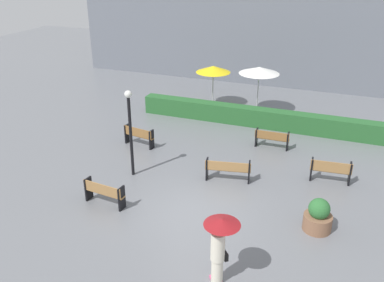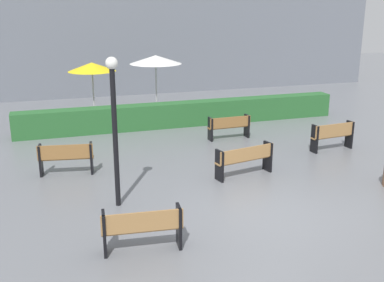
{
  "view_description": "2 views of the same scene",
  "coord_description": "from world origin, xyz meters",
  "px_view_note": "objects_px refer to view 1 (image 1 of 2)",
  "views": [
    {
      "loc": [
        4.32,
        -11.45,
        8.26
      ],
      "look_at": [
        -1.41,
        3.58,
        0.91
      ],
      "focal_mm": 39.45,
      "sensor_mm": 36.0,
      "label": 1
    },
    {
      "loc": [
        -4.67,
        -8.68,
        4.61
      ],
      "look_at": [
        -0.88,
        2.97,
        1.0
      ],
      "focal_mm": 43.46,
      "sensor_mm": 36.0,
      "label": 2
    }
  ],
  "objects_px": {
    "pedestrian_with_umbrella": "(219,242)",
    "planter_pot": "(318,217)",
    "lamp_post": "(130,124)",
    "bench_back_row": "(272,138)",
    "bench_near_left": "(104,192)",
    "bench_far_left": "(139,135)",
    "bench_mid_center": "(228,169)",
    "patio_umbrella_yellow": "(213,69)",
    "bench_far_right": "(331,170)",
    "patio_umbrella_white": "(259,70)"
  },
  "relations": [
    {
      "from": "bench_mid_center",
      "to": "lamp_post",
      "type": "height_order",
      "value": "lamp_post"
    },
    {
      "from": "planter_pot",
      "to": "lamp_post",
      "type": "bearing_deg",
      "value": 171.15
    },
    {
      "from": "pedestrian_with_umbrella",
      "to": "planter_pot",
      "type": "height_order",
      "value": "pedestrian_with_umbrella"
    },
    {
      "from": "patio_umbrella_white",
      "to": "lamp_post",
      "type": "bearing_deg",
      "value": -109.63
    },
    {
      "from": "bench_back_row",
      "to": "bench_near_left",
      "type": "bearing_deg",
      "value": -124.16
    },
    {
      "from": "patio_umbrella_yellow",
      "to": "bench_far_right",
      "type": "bearing_deg",
      "value": -43.3
    },
    {
      "from": "bench_far_right",
      "to": "pedestrian_with_umbrella",
      "type": "height_order",
      "value": "pedestrian_with_umbrella"
    },
    {
      "from": "bench_far_right",
      "to": "patio_umbrella_white",
      "type": "xyz_separation_m",
      "value": [
        -4.34,
        6.41,
        1.88
      ]
    },
    {
      "from": "planter_pot",
      "to": "bench_near_left",
      "type": "bearing_deg",
      "value": -170.73
    },
    {
      "from": "lamp_post",
      "to": "patio_umbrella_white",
      "type": "xyz_separation_m",
      "value": [
        3.06,
        8.58,
        0.23
      ]
    },
    {
      "from": "pedestrian_with_umbrella",
      "to": "patio_umbrella_yellow",
      "type": "bearing_deg",
      "value": 109.0
    },
    {
      "from": "bench_far_right",
      "to": "patio_umbrella_yellow",
      "type": "distance_m",
      "value": 9.68
    },
    {
      "from": "bench_near_left",
      "to": "planter_pot",
      "type": "bearing_deg",
      "value": 9.27
    },
    {
      "from": "bench_near_left",
      "to": "patio_umbrella_yellow",
      "type": "xyz_separation_m",
      "value": [
        0.36,
        11.01,
        1.7
      ]
    },
    {
      "from": "bench_back_row",
      "to": "pedestrian_with_umbrella",
      "type": "relative_size",
      "value": 0.77
    },
    {
      "from": "bench_back_row",
      "to": "bench_mid_center",
      "type": "xyz_separation_m",
      "value": [
        -1.01,
        -3.59,
        0.03
      ]
    },
    {
      "from": "bench_mid_center",
      "to": "bench_near_left",
      "type": "bearing_deg",
      "value": -138.49
    },
    {
      "from": "bench_mid_center",
      "to": "bench_far_right",
      "type": "relative_size",
      "value": 1.15
    },
    {
      "from": "bench_mid_center",
      "to": "bench_far_left",
      "type": "bearing_deg",
      "value": 160.81
    },
    {
      "from": "pedestrian_with_umbrella",
      "to": "patio_umbrella_yellow",
      "type": "xyz_separation_m",
      "value": [
        -4.54,
        13.19,
        0.9
      ]
    },
    {
      "from": "bench_mid_center",
      "to": "bench_near_left",
      "type": "height_order",
      "value": "bench_near_left"
    },
    {
      "from": "bench_far_right",
      "to": "planter_pot",
      "type": "relative_size",
      "value": 1.38
    },
    {
      "from": "planter_pot",
      "to": "lamp_post",
      "type": "height_order",
      "value": "lamp_post"
    },
    {
      "from": "bench_mid_center",
      "to": "planter_pot",
      "type": "bearing_deg",
      "value": -29.15
    },
    {
      "from": "bench_back_row",
      "to": "planter_pot",
      "type": "distance_m",
      "value": 6.16
    },
    {
      "from": "bench_far_left",
      "to": "lamp_post",
      "type": "xyz_separation_m",
      "value": [
        1.03,
        -2.51,
        1.65
      ]
    },
    {
      "from": "patio_umbrella_yellow",
      "to": "bench_near_left",
      "type": "bearing_deg",
      "value": -91.88
    },
    {
      "from": "patio_umbrella_yellow",
      "to": "patio_umbrella_white",
      "type": "distance_m",
      "value": 2.61
    },
    {
      "from": "bench_far_left",
      "to": "patio_umbrella_yellow",
      "type": "height_order",
      "value": "patio_umbrella_yellow"
    },
    {
      "from": "bench_mid_center",
      "to": "bench_near_left",
      "type": "relative_size",
      "value": 1.12
    },
    {
      "from": "patio_umbrella_white",
      "to": "pedestrian_with_umbrella",
      "type": "bearing_deg",
      "value": -81.53
    },
    {
      "from": "pedestrian_with_umbrella",
      "to": "planter_pot",
      "type": "relative_size",
      "value": 1.78
    },
    {
      "from": "bench_far_left",
      "to": "pedestrian_with_umbrella",
      "type": "xyz_separation_m",
      "value": [
        6.04,
        -7.0,
        0.77
      ]
    },
    {
      "from": "bench_near_left",
      "to": "bench_far_left",
      "type": "height_order",
      "value": "bench_far_left"
    },
    {
      "from": "pedestrian_with_umbrella",
      "to": "patio_umbrella_white",
      "type": "xyz_separation_m",
      "value": [
        -1.95,
        13.07,
        1.12
      ]
    },
    {
      "from": "bench_near_left",
      "to": "pedestrian_with_umbrella",
      "type": "relative_size",
      "value": 0.79
    },
    {
      "from": "bench_mid_center",
      "to": "bench_back_row",
      "type": "bearing_deg",
      "value": 74.31
    },
    {
      "from": "bench_back_row",
      "to": "lamp_post",
      "type": "relative_size",
      "value": 0.44
    },
    {
      "from": "bench_back_row",
      "to": "planter_pot",
      "type": "relative_size",
      "value": 1.37
    },
    {
      "from": "planter_pot",
      "to": "lamp_post",
      "type": "xyz_separation_m",
      "value": [
        -7.26,
        1.13,
        1.7
      ]
    },
    {
      "from": "bench_mid_center",
      "to": "bench_far_left",
      "type": "height_order",
      "value": "bench_far_left"
    },
    {
      "from": "pedestrian_with_umbrella",
      "to": "patio_umbrella_yellow",
      "type": "height_order",
      "value": "patio_umbrella_yellow"
    },
    {
      "from": "bench_back_row",
      "to": "patio_umbrella_yellow",
      "type": "xyz_separation_m",
      "value": [
        -4.23,
        4.24,
        1.72
      ]
    },
    {
      "from": "bench_far_right",
      "to": "patio_umbrella_yellow",
      "type": "bearing_deg",
      "value": 136.7
    },
    {
      "from": "bench_near_left",
      "to": "bench_far_left",
      "type": "distance_m",
      "value": 4.94
    },
    {
      "from": "bench_far_right",
      "to": "bench_near_left",
      "type": "bearing_deg",
      "value": -148.53
    },
    {
      "from": "bench_far_right",
      "to": "bench_back_row",
      "type": "bearing_deg",
      "value": 139.77
    },
    {
      "from": "bench_mid_center",
      "to": "lamp_post",
      "type": "xyz_separation_m",
      "value": [
        -3.68,
        -0.87,
        1.67
      ]
    },
    {
      "from": "planter_pot",
      "to": "patio_umbrella_white",
      "type": "height_order",
      "value": "patio_umbrella_white"
    },
    {
      "from": "bench_back_row",
      "to": "bench_mid_center",
      "type": "relative_size",
      "value": 0.86
    }
  ]
}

